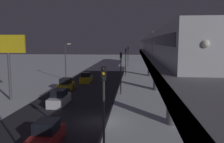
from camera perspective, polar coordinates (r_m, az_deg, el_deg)
ground_plane at (r=23.89m, az=-3.12°, el=-12.20°), size 240.00×240.00×0.00m
avenue_asphalt at (r=24.98m, az=-13.96°, el=-11.52°), size 11.00×80.47×0.01m
elevated_railway at (r=22.74m, az=15.06°, el=0.10°), size 5.00×80.47×6.02m
subway_train at (r=50.25m, az=10.01°, el=7.03°), size 2.94×74.07×3.40m
sedan_yellow at (r=39.24m, az=-11.32°, el=-3.36°), size 1.91×4.70×1.97m
sedan_white at (r=30.49m, az=-12.86°, el=-6.48°), size 1.80×4.70×1.97m
sedan_yellow_2 at (r=46.19m, az=-6.41°, el=-1.64°), size 1.80×4.46×1.97m
sedan_red at (r=19.24m, az=-15.79°, el=-14.91°), size 1.80×4.03×1.97m
traffic_light_near at (r=15.38m, az=-2.06°, el=-6.95°), size 0.32×0.44×6.40m
traffic_light_mid at (r=34.74m, az=2.20°, el=1.08°), size 0.32×0.44×6.40m
traffic_light_far at (r=54.35m, az=3.40°, el=3.35°), size 0.32×0.44×6.40m
traffic_light_distant at (r=74.00m, az=3.97°, el=4.41°), size 0.32×0.44×6.40m
commercial_billboard at (r=34.18m, az=-24.24°, el=4.76°), size 4.80×0.36×8.90m
street_lamp_far at (r=49.43m, az=-11.17°, el=3.54°), size 1.35×0.44×7.65m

